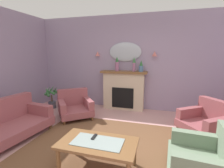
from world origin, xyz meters
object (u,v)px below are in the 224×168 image
(mantel_vase_right, at_px, (117,64))
(potted_plant_small_fern, at_px, (52,97))
(tv_remote, at_px, (94,137))
(mantel_vase_left, at_px, (134,64))
(fireplace, at_px, (124,91))
(wall_mirror, at_px, (125,52))
(floral_couch, at_px, (2,125))
(wall_sconce_left, at_px, (98,54))
(coffee_table, at_px, (98,146))
(mantel_vase_centre, at_px, (141,67))
(armchair_in_corner, at_px, (207,120))
(armchair_by_coffee_table, at_px, (207,157))
(armchair_beside_couch, at_px, (75,105))
(wall_sconce_right, at_px, (155,54))

(mantel_vase_right, relative_size, potted_plant_small_fern, 0.61)
(mantel_vase_right, xyz_separation_m, tv_remote, (0.32, -2.59, -0.91))
(tv_remote, bearing_deg, mantel_vase_right, 97.12)
(mantel_vase_right, height_order, mantel_vase_left, mantel_vase_right)
(fireplace, distance_m, mantel_vase_left, 0.87)
(potted_plant_small_fern, bearing_deg, fireplace, 13.82)
(wall_mirror, distance_m, potted_plant_small_fern, 2.63)
(wall_mirror, bearing_deg, floral_couch, -125.48)
(wall_mirror, distance_m, tv_remote, 3.04)
(mantel_vase_right, relative_size, mantel_vase_left, 1.03)
(floral_couch, bearing_deg, wall_sconce_left, 68.51)
(fireplace, distance_m, coffee_table, 2.74)
(wall_mirror, bearing_deg, mantel_vase_right, -139.64)
(mantel_vase_centre, bearing_deg, floral_couch, -134.07)
(wall_mirror, relative_size, armchair_in_corner, 0.85)
(potted_plant_small_fern, bearing_deg, wall_mirror, 17.33)
(fireplace, relative_size, armchair_by_coffee_table, 1.55)
(armchair_by_coffee_table, bearing_deg, mantel_vase_right, 127.58)
(mantel_vase_left, relative_size, wall_mirror, 0.43)
(tv_remote, xyz_separation_m, floral_couch, (-1.98, 0.16, -0.13))
(wall_mirror, distance_m, armchair_beside_couch, 2.11)
(mantel_vase_right, height_order, tv_remote, mantel_vase_right)
(wall_sconce_right, distance_m, floral_couch, 3.95)
(armchair_beside_couch, distance_m, armchair_by_coffee_table, 3.16)
(wall_sconce_left, relative_size, wall_sconce_right, 1.00)
(fireplace, distance_m, armchair_beside_couch, 1.50)
(tv_remote, distance_m, armchair_beside_couch, 2.07)
(mantel_vase_centre, bearing_deg, mantel_vase_right, 180.00)
(fireplace, xyz_separation_m, armchair_beside_couch, (-1.11, -0.97, -0.27))
(mantel_vase_left, distance_m, wall_sconce_left, 1.19)
(coffee_table, height_order, potted_plant_small_fern, potted_plant_small_fern)
(armchair_by_coffee_table, bearing_deg, mantel_vase_left, 119.42)
(fireplace, height_order, wall_mirror, wall_mirror)
(wall_mirror, distance_m, armchair_by_coffee_table, 3.40)
(armchair_beside_couch, bearing_deg, armchair_in_corner, -1.68)
(floral_couch, distance_m, armchair_by_coffee_table, 3.53)
(mantel_vase_left, bearing_deg, fireplace, 174.61)
(mantel_vase_centre, height_order, wall_sconce_right, wall_sconce_right)
(wall_mirror, bearing_deg, wall_sconce_left, -176.63)
(wall_sconce_right, bearing_deg, coffee_table, -102.69)
(armchair_beside_couch, bearing_deg, wall_mirror, 44.86)
(wall_mirror, height_order, armchair_beside_couch, wall_mirror)
(mantel_vase_centre, xyz_separation_m, potted_plant_small_fern, (-2.65, -0.50, -0.95))
(floral_couch, bearing_deg, mantel_vase_right, 55.77)
(fireplace, height_order, potted_plant_small_fern, fireplace)
(fireplace, xyz_separation_m, armchair_by_coffee_table, (1.67, -2.46, -0.27))
(wall_mirror, relative_size, armchair_by_coffee_table, 1.10)
(mantel_vase_left, relative_size, wall_sconce_left, 2.92)
(tv_remote, height_order, armchair_by_coffee_table, armchair_by_coffee_table)
(fireplace, distance_m, armchair_in_corner, 2.29)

